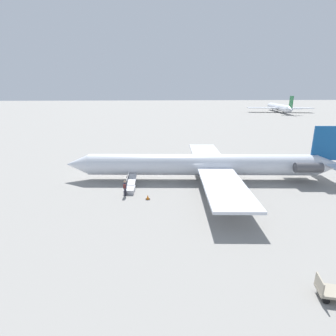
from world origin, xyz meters
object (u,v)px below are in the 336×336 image
Objects in this scene: airplane_far_left at (279,107)px; passenger at (125,187)px; airplane_main at (210,165)px; boarding_stairs at (130,188)px.

airplane_far_left is 24.86× the size of passenger.
airplane_far_left reaches higher than passenger.
airplane_main is at bearing 160.85° from airplane_far_left.
passenger is (0.45, 1.48, 0.63)m from boarding_stairs.
boarding_stairs is 2.35× the size of passenger.
airplane_main is 10.47m from boarding_stairs.
airplane_main is at bearing -68.08° from boarding_stairs.
airplane_far_left is 10.57× the size of boarding_stairs.
passenger is (73.46, 111.92, -1.62)m from airplane_far_left.
airplane_far_left reaches higher than airplane_main.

